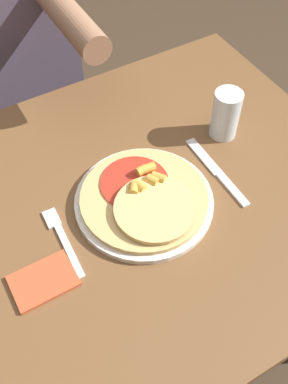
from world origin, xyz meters
TOP-DOWN VIEW (x-y plane):
  - ground_plane at (0.00, 0.00)m, footprint 8.00×8.00m
  - dining_table at (0.00, 0.00)m, footprint 1.01×0.83m
  - plate at (0.01, -0.02)m, footprint 0.29×0.29m
  - pizza at (0.01, -0.02)m, footprint 0.27×0.27m
  - fork at (-0.17, -0.01)m, footprint 0.03×0.18m
  - knife at (0.19, -0.03)m, footprint 0.02×0.22m
  - drinking_glass at (0.27, 0.07)m, footprint 0.06×0.06m
  - napkin at (-0.24, -0.08)m, footprint 0.12×0.08m
  - person_diner at (-0.06, 0.66)m, footprint 0.37×0.52m

SIDE VIEW (x-z plane):
  - ground_plane at x=0.00m, z-range 0.00..0.00m
  - dining_table at x=0.00m, z-range 0.25..0.98m
  - person_diner at x=-0.06m, z-range 0.11..1.36m
  - fork at x=-0.17m, z-range 0.73..0.74m
  - knife at x=0.19m, z-range 0.73..0.74m
  - napkin at x=-0.24m, z-range 0.73..0.74m
  - plate at x=0.01m, z-range 0.73..0.75m
  - pizza at x=0.01m, z-range 0.74..0.78m
  - drinking_glass at x=0.27m, z-range 0.73..0.85m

